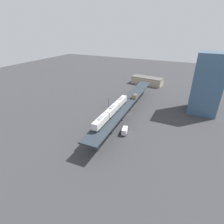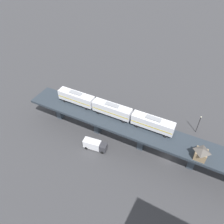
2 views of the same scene
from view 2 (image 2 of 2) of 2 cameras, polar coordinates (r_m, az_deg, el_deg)
ground_plane at (r=67.35m, az=14.24°, el=-11.61°), size 400.00×400.00×0.00m
elevated_viaduct at (r=62.19m, az=15.11°, el=-7.82°), size 11.75×92.25×7.88m
subway_train at (r=64.29m, az=0.00°, el=0.69°), size 4.19×37.28×4.45m
signal_hut at (r=58.51m, az=22.28°, el=-9.91°), size 3.34×3.34×3.40m
street_car_green at (r=74.53m, az=12.86°, el=-3.53°), size 2.21×4.52×1.89m
delivery_truck at (r=66.35m, az=-4.51°, el=-8.56°), size 3.43×7.48×3.20m
street_lamp at (r=74.38m, az=21.74°, el=-2.68°), size 0.44×0.44×6.94m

